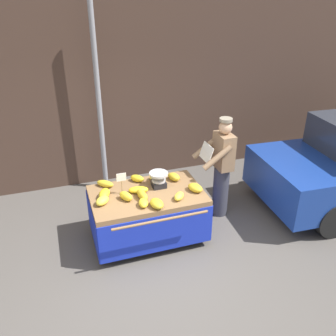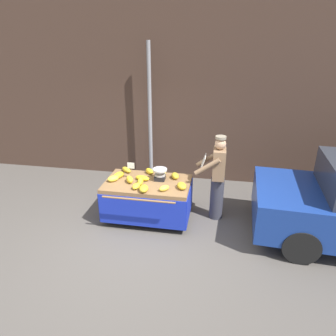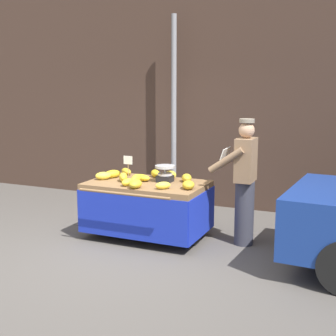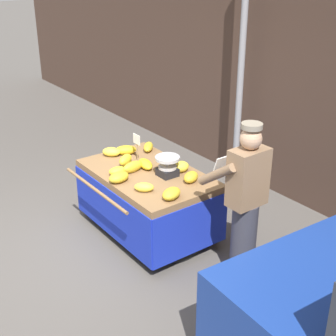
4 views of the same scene
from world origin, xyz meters
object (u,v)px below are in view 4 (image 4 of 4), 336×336
(banana_bunch_0, at_px, (126,160))
(banana_bunch_4, at_px, (191,177))
(banana_bunch_10, at_px, (111,152))
(vendor_person, at_px, (245,204))
(banana_bunch_11, at_px, (133,167))
(banana_bunch_12, at_px, (171,159))
(banana_bunch_9, at_px, (126,150))
(banana_cart, at_px, (148,189))
(price_sign, at_px, (137,142))
(banana_bunch_6, at_px, (180,167))
(street_pole, at_px, (241,72))
(banana_bunch_7, at_px, (144,187))
(banana_bunch_8, at_px, (119,177))
(weighing_scale, at_px, (168,166))
(banana_bunch_5, at_px, (148,147))
(banana_bunch_3, at_px, (171,194))
(banana_bunch_2, at_px, (118,171))
(banana_bunch_1, at_px, (145,164))

(banana_bunch_0, height_order, banana_bunch_4, banana_bunch_0)
(banana_bunch_10, height_order, vendor_person, vendor_person)
(banana_bunch_11, relative_size, vendor_person, 0.17)
(banana_bunch_11, height_order, banana_bunch_12, banana_bunch_11)
(banana_bunch_9, height_order, banana_bunch_12, banana_bunch_9)
(vendor_person, bearing_deg, banana_bunch_4, -178.73)
(banana_cart, xyz_separation_m, banana_bunch_10, (-0.66, -0.09, 0.28))
(price_sign, distance_m, vendor_person, 1.69)
(banana_bunch_0, height_order, banana_bunch_6, same)
(street_pole, xyz_separation_m, banana_bunch_9, (-0.26, -1.69, -0.80))
(banana_bunch_9, bearing_deg, banana_bunch_7, -21.33)
(banana_cart, bearing_deg, banana_bunch_8, -86.03)
(banana_bunch_6, bearing_deg, weighing_scale, -89.36)
(banana_bunch_5, bearing_deg, banana_bunch_3, -24.17)
(banana_cart, distance_m, banana_bunch_2, 0.43)
(banana_bunch_1, height_order, banana_bunch_2, banana_bunch_2)
(banana_bunch_8, bearing_deg, vendor_person, 27.06)
(banana_bunch_1, distance_m, banana_bunch_10, 0.57)
(banana_bunch_0, bearing_deg, banana_bunch_1, 32.84)
(banana_bunch_4, xyz_separation_m, banana_bunch_12, (-0.55, 0.14, -0.00))
(banana_bunch_6, bearing_deg, banana_cart, -124.93)
(banana_bunch_3, distance_m, banana_bunch_12, 0.92)
(price_sign, height_order, banana_bunch_1, price_sign)
(banana_bunch_3, height_order, banana_bunch_6, banana_bunch_6)
(banana_bunch_5, relative_size, banana_bunch_12, 1.22)
(street_pole, xyz_separation_m, banana_bunch_6, (0.57, -1.46, -0.80))
(banana_bunch_5, relative_size, banana_bunch_9, 1.03)
(banana_bunch_1, distance_m, banana_bunch_8, 0.47)
(banana_bunch_9, bearing_deg, banana_cart, -7.94)
(street_pole, height_order, banana_bunch_0, street_pole)
(banana_bunch_0, xyz_separation_m, banana_bunch_2, (0.19, -0.23, -0.01))
(price_sign, height_order, vendor_person, vendor_person)
(banana_bunch_7, distance_m, banana_bunch_9, 1.07)
(banana_cart, distance_m, banana_bunch_8, 0.49)
(banana_bunch_11, bearing_deg, banana_bunch_6, 53.83)
(banana_bunch_2, height_order, banana_bunch_12, banana_bunch_12)
(weighing_scale, distance_m, banana_bunch_9, 0.83)
(price_sign, xyz_separation_m, banana_bunch_0, (0.02, -0.17, -0.18))
(price_sign, distance_m, banana_bunch_5, 0.41)
(banana_bunch_10, height_order, banana_bunch_11, banana_bunch_11)
(banana_bunch_4, xyz_separation_m, banana_bunch_10, (-1.16, -0.33, -0.00))
(price_sign, height_order, banana_bunch_5, price_sign)
(banana_bunch_7, distance_m, banana_bunch_8, 0.37)
(weighing_scale, height_order, banana_bunch_5, weighing_scale)
(banana_bunch_1, height_order, banana_bunch_7, banana_bunch_7)
(banana_bunch_7, bearing_deg, banana_cart, 141.89)
(banana_bunch_8, height_order, vendor_person, vendor_person)
(vendor_person, bearing_deg, banana_bunch_0, -168.07)
(banana_bunch_7, distance_m, banana_bunch_11, 0.52)
(banana_bunch_5, bearing_deg, banana_bunch_6, -5.68)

